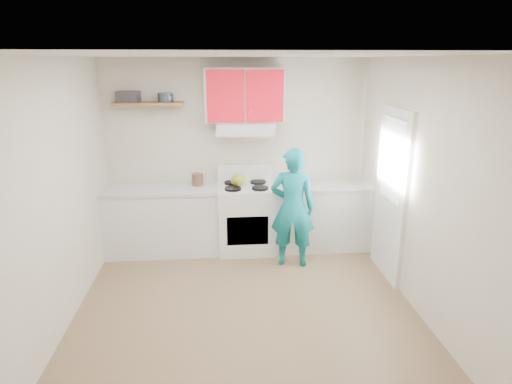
{
  "coord_description": "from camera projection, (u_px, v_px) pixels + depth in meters",
  "views": [
    {
      "loc": [
        -0.24,
        -4.03,
        2.55
      ],
      "look_at": [
        0.15,
        0.55,
        1.15
      ],
      "focal_mm": 30.23,
      "sensor_mm": 36.0,
      "label": 1
    }
  ],
  "objects": [
    {
      "name": "floor",
      "position": [
        246.0,
        310.0,
        4.6
      ],
      "size": [
        3.8,
        3.8,
        0.0
      ],
      "primitive_type": "plane",
      "color": "brown",
      "rests_on": "ground"
    },
    {
      "name": "ceiling",
      "position": [
        245.0,
        55.0,
        3.84
      ],
      "size": [
        3.6,
        3.8,
        0.04
      ],
      "primitive_type": "cube",
      "color": "white",
      "rests_on": "floor"
    },
    {
      "name": "back_wall",
      "position": [
        237.0,
        154.0,
        6.03
      ],
      "size": [
        3.6,
        0.04,
        2.6
      ],
      "primitive_type": "cube",
      "color": "beige",
      "rests_on": "floor"
    },
    {
      "name": "front_wall",
      "position": [
        267.0,
        294.0,
        2.41
      ],
      "size": [
        3.6,
        0.04,
        2.6
      ],
      "primitive_type": "cube",
      "color": "beige",
      "rests_on": "floor"
    },
    {
      "name": "left_wall",
      "position": [
        56.0,
        199.0,
        4.07
      ],
      "size": [
        0.04,
        3.8,
        2.6
      ],
      "primitive_type": "cube",
      "color": "beige",
      "rests_on": "floor"
    },
    {
      "name": "right_wall",
      "position": [
        422.0,
        190.0,
        4.37
      ],
      "size": [
        0.04,
        3.8,
        2.6
      ],
      "primitive_type": "cube",
      "color": "beige",
      "rests_on": "floor"
    },
    {
      "name": "door",
      "position": [
        391.0,
        195.0,
        5.11
      ],
      "size": [
        0.05,
        0.85,
        2.05
      ],
      "primitive_type": "cube",
      "color": "white",
      "rests_on": "floor"
    },
    {
      "name": "door_glass",
      "position": [
        392.0,
        160.0,
        4.99
      ],
      "size": [
        0.01,
        0.55,
        0.95
      ],
      "primitive_type": "cube",
      "color": "white",
      "rests_on": "door"
    },
    {
      "name": "counter_left",
      "position": [
        163.0,
        221.0,
        5.91
      ],
      "size": [
        1.52,
        0.6,
        0.9
      ],
      "primitive_type": "cube",
      "color": "silver",
      "rests_on": "floor"
    },
    {
      "name": "counter_right",
      "position": [
        319.0,
        216.0,
        6.09
      ],
      "size": [
        1.32,
        0.6,
        0.9
      ],
      "primitive_type": "cube",
      "color": "silver",
      "rests_on": "floor"
    },
    {
      "name": "stove",
      "position": [
        246.0,
        218.0,
        5.98
      ],
      "size": [
        0.76,
        0.65,
        0.92
      ],
      "primitive_type": "cube",
      "color": "white",
      "rests_on": "floor"
    },
    {
      "name": "range_hood",
      "position": [
        245.0,
        128.0,
        5.72
      ],
      "size": [
        0.76,
        0.44,
        0.15
      ],
      "primitive_type": "cube",
      "color": "silver",
      "rests_on": "back_wall"
    },
    {
      "name": "upper_cabinets",
      "position": [
        244.0,
        95.0,
        5.64
      ],
      "size": [
        1.02,
        0.33,
        0.7
      ],
      "primitive_type": "cube",
      "color": "red",
      "rests_on": "back_wall"
    },
    {
      "name": "shelf",
      "position": [
        148.0,
        104.0,
        5.58
      ],
      "size": [
        0.9,
        0.3,
        0.04
      ],
      "primitive_type": "cube",
      "color": "brown",
      "rests_on": "back_wall"
    },
    {
      "name": "books",
      "position": [
        128.0,
        97.0,
        5.56
      ],
      "size": [
        0.3,
        0.23,
        0.14
      ],
      "primitive_type": "cube",
      "rotation": [
        0.0,
        0.0,
        -0.15
      ],
      "color": "#3B343C",
      "rests_on": "shelf"
    },
    {
      "name": "tin",
      "position": [
        165.0,
        97.0,
        5.59
      ],
      "size": [
        0.2,
        0.2,
        0.12
      ],
      "primitive_type": "cylinder",
      "rotation": [
        0.0,
        0.0,
        0.04
      ],
      "color": "#333D4C",
      "rests_on": "shelf"
    },
    {
      "name": "kettle",
      "position": [
        238.0,
        180.0,
        5.83
      ],
      "size": [
        0.26,
        0.26,
        0.17
      ],
      "primitive_type": "ellipsoid",
      "rotation": [
        0.0,
        0.0,
        0.34
      ],
      "color": "olive",
      "rests_on": "stove"
    },
    {
      "name": "crock",
      "position": [
        198.0,
        180.0,
        5.87
      ],
      "size": [
        0.2,
        0.2,
        0.18
      ],
      "primitive_type": "cylinder",
      "rotation": [
        0.0,
        0.0,
        0.42
      ],
      "color": "brown",
      "rests_on": "counter_left"
    },
    {
      "name": "cutting_board",
      "position": [
        309.0,
        186.0,
        5.89
      ],
      "size": [
        0.3,
        0.23,
        0.02
      ],
      "primitive_type": "cube",
      "rotation": [
        0.0,
        0.0,
        -0.1
      ],
      "color": "olive",
      "rests_on": "counter_right"
    },
    {
      "name": "silicone_mat",
      "position": [
        354.0,
        185.0,
        5.95
      ],
      "size": [
        0.33,
        0.28,
        0.01
      ],
      "primitive_type": "cube",
      "rotation": [
        0.0,
        0.0,
        -0.06
      ],
      "color": "red",
      "rests_on": "counter_right"
    },
    {
      "name": "person",
      "position": [
        293.0,
        208.0,
        5.44
      ],
      "size": [
        0.62,
        0.47,
        1.55
      ],
      "primitive_type": "imported",
      "rotation": [
        0.0,
        0.0,
        2.95
      ],
      "color": "#0E7A82",
      "rests_on": "floor"
    }
  ]
}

